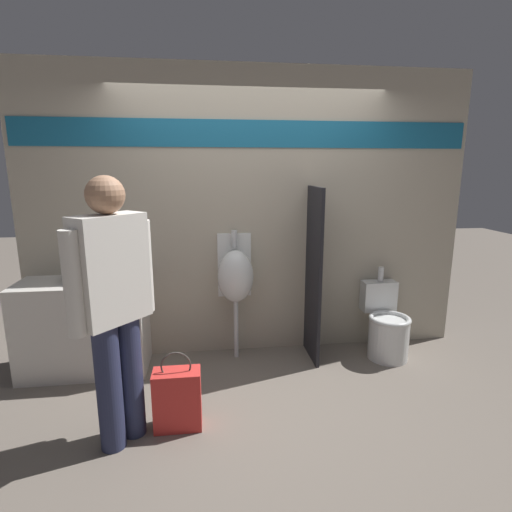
# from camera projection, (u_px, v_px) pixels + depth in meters

# --- Properties ---
(ground_plane) EXTENTS (16.00, 16.00, 0.00)m
(ground_plane) POSITION_uv_depth(u_px,v_px,m) (258.00, 377.00, 3.50)
(ground_plane) COLOR #70665B
(display_wall) EXTENTS (4.20, 0.07, 2.70)m
(display_wall) POSITION_uv_depth(u_px,v_px,m) (250.00, 214.00, 3.79)
(display_wall) COLOR #B2A893
(display_wall) RESTS_ON ground_plane
(sink_counter) EXTENTS (1.07, 0.50, 0.83)m
(sink_counter) POSITION_uv_depth(u_px,v_px,m) (84.00, 327.00, 3.54)
(sink_counter) COLOR silver
(sink_counter) RESTS_ON ground_plane
(sink_basin) EXTENTS (0.40, 0.40, 0.24)m
(sink_basin) POSITION_uv_depth(u_px,v_px,m) (87.00, 274.00, 3.49)
(sink_basin) COLOR silver
(sink_basin) RESTS_ON sink_counter
(cell_phone) EXTENTS (0.07, 0.14, 0.01)m
(cell_phone) POSITION_uv_depth(u_px,v_px,m) (116.00, 283.00, 3.39)
(cell_phone) COLOR #232328
(cell_phone) RESTS_ON sink_counter
(divider_near_counter) EXTENTS (0.03, 0.48, 1.63)m
(divider_near_counter) POSITION_uv_depth(u_px,v_px,m) (313.00, 275.00, 3.72)
(divider_near_counter) COLOR black
(divider_near_counter) RESTS_ON ground_plane
(urinal_near_counter) EXTENTS (0.34, 0.31, 1.22)m
(urinal_near_counter) POSITION_uv_depth(u_px,v_px,m) (235.00, 276.00, 3.72)
(urinal_near_counter) COLOR silver
(urinal_near_counter) RESTS_ON ground_plane
(toilet) EXTENTS (0.39, 0.55, 0.84)m
(toilet) POSITION_uv_depth(u_px,v_px,m) (386.00, 328.00, 3.85)
(toilet) COLOR silver
(toilet) RESTS_ON ground_plane
(person_in_vest) EXTENTS (0.44, 0.48, 1.75)m
(person_in_vest) POSITION_uv_depth(u_px,v_px,m) (114.00, 303.00, 2.49)
(person_in_vest) COLOR #282D4C
(person_in_vest) RESTS_ON ground_plane
(shopping_bag) EXTENTS (0.33, 0.18, 0.57)m
(shopping_bag) POSITION_uv_depth(u_px,v_px,m) (177.00, 399.00, 2.78)
(shopping_bag) COLOR red
(shopping_bag) RESTS_ON ground_plane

